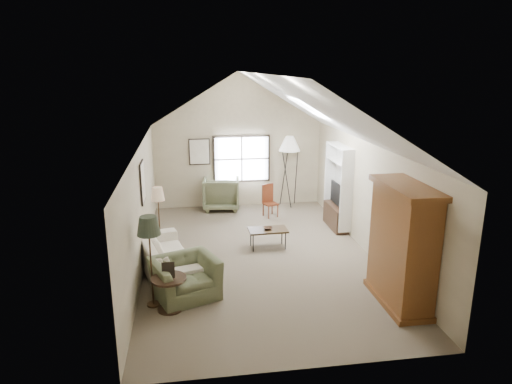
{
  "coord_description": "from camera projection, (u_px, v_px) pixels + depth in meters",
  "views": [
    {
      "loc": [
        -1.48,
        -9.39,
        4.15
      ],
      "look_at": [
        0.0,
        0.4,
        1.4
      ],
      "focal_mm": 32.0,
      "sensor_mm": 36.0,
      "label": 1
    }
  ],
  "objects": [
    {
      "name": "side_table",
      "position": [
        170.0,
        294.0,
        7.96
      ],
      "size": [
        0.75,
        0.75,
        0.61
      ],
      "primitive_type": "cylinder",
      "rotation": [
        0.0,
        0.0,
        0.27
      ],
      "color": "#342215",
      "rests_on": "ground"
    },
    {
      "name": "coffee_table",
      "position": [
        268.0,
        239.0,
        10.71
      ],
      "size": [
        0.92,
        0.53,
        0.46
      ],
      "primitive_type": "cube",
      "rotation": [
        0.0,
        0.0,
        0.03
      ],
      "color": "#332415",
      "rests_on": "ground"
    },
    {
      "name": "wall_art",
      "position": [
        173.0,
        166.0,
        11.39
      ],
      "size": [
        1.97,
        3.71,
        0.88
      ],
      "color": "black",
      "rests_on": "room_shell"
    },
    {
      "name": "armoire",
      "position": [
        402.0,
        246.0,
        8.0
      ],
      "size": [
        0.6,
        1.5,
        2.2
      ],
      "primitive_type": "cube",
      "color": "brown",
      "rests_on": "ground"
    },
    {
      "name": "window",
      "position": [
        242.0,
        159.0,
        13.67
      ],
      "size": [
        1.72,
        0.08,
        1.42
      ],
      "primitive_type": "cube",
      "color": "black",
      "rests_on": "room_shell"
    },
    {
      "name": "tv_alcove",
      "position": [
        338.0,
        185.0,
        11.82
      ],
      "size": [
        0.32,
        1.3,
        2.1
      ],
      "primitive_type": "cube",
      "color": "white",
      "rests_on": "ground"
    },
    {
      "name": "armchair_near",
      "position": [
        185.0,
        278.0,
        8.42
      ],
      "size": [
        1.43,
        1.35,
        0.74
      ],
      "primitive_type": "imported",
      "rotation": [
        0.0,
        0.0,
        0.38
      ],
      "color": "#596043",
      "rests_on": "ground"
    },
    {
      "name": "media_console",
      "position": [
        336.0,
        217.0,
        12.05
      ],
      "size": [
        0.34,
        1.18,
        0.6
      ],
      "primitive_type": "cube",
      "color": "#382316",
      "rests_on": "ground"
    },
    {
      "name": "skylight",
      "position": [
        309.0,
        108.0,
        10.45
      ],
      "size": [
        0.8,
        1.2,
        0.52
      ],
      "primitive_type": null,
      "color": "white",
      "rests_on": "room_shell"
    },
    {
      "name": "room_shell",
      "position": [
        259.0,
        113.0,
        9.41
      ],
      "size": [
        5.01,
        8.01,
        4.0
      ],
      "color": "#695E4B",
      "rests_on": "ground"
    },
    {
      "name": "tan_lamp",
      "position": [
        159.0,
        218.0,
        10.46
      ],
      "size": [
        0.38,
        0.38,
        1.54
      ],
      "primitive_type": null,
      "rotation": [
        0.0,
        0.0,
        0.27
      ],
      "color": "tan",
      "rests_on": "ground"
    },
    {
      "name": "bowl",
      "position": [
        268.0,
        228.0,
        10.64
      ],
      "size": [
        0.22,
        0.22,
        0.05
      ],
      "primitive_type": "imported",
      "rotation": [
        0.0,
        0.0,
        0.03
      ],
      "color": "#3B2318",
      "rests_on": "coffee_table"
    },
    {
      "name": "tv_panel",
      "position": [
        337.0,
        194.0,
        11.88
      ],
      "size": [
        0.05,
        0.9,
        0.55
      ],
      "primitive_type": "cube",
      "color": "black",
      "rests_on": "media_console"
    },
    {
      "name": "tripod_lamp",
      "position": [
        289.0,
        171.0,
        13.72
      ],
      "size": [
        0.67,
        0.67,
        2.18
      ],
      "primitive_type": null,
      "rotation": [
        0.0,
        0.0,
        0.06
      ],
      "color": "silver",
      "rests_on": "ground"
    },
    {
      "name": "dark_lamp",
      "position": [
        151.0,
        261.0,
        7.96
      ],
      "size": [
        0.5,
        0.5,
        1.71
      ],
      "primitive_type": null,
      "rotation": [
        0.0,
        0.0,
        0.27
      ],
      "color": "black",
      "rests_on": "ground"
    },
    {
      "name": "sofa",
      "position": [
        167.0,
        255.0,
        9.46
      ],
      "size": [
        1.57,
        2.62,
        0.72
      ],
      "primitive_type": "imported",
      "rotation": [
        0.0,
        0.0,
        1.84
      ],
      "color": "silver",
      "rests_on": "ground"
    },
    {
      "name": "armchair_far",
      "position": [
        221.0,
        193.0,
        13.59
      ],
      "size": [
        1.16,
        1.18,
        0.97
      ],
      "primitive_type": "imported",
      "rotation": [
        0.0,
        0.0,
        3.03
      ],
      "color": "#5A6244",
      "rests_on": "ground"
    },
    {
      "name": "side_chair",
      "position": [
        271.0,
        201.0,
        12.88
      ],
      "size": [
        0.47,
        0.47,
        0.92
      ],
      "primitive_type": "cube",
      "rotation": [
        0.0,
        0.0,
        0.37
      ],
      "color": "maroon",
      "rests_on": "ground"
    }
  ]
}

